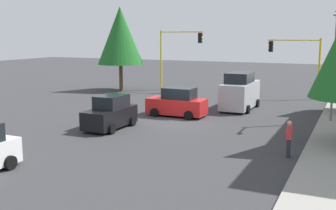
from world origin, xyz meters
TOP-DOWN VIEW (x-y plane):
  - ground_plane at (0.00, 0.00)m, footprint 120.00×120.00m
  - traffic_signal_far_right at (-14.00, -5.74)m, footprint 0.36×4.59m
  - traffic_signal_far_left at (-14.00, 5.62)m, footprint 0.36×4.59m
  - street_lamp_curbside at (-3.61, 9.20)m, footprint 2.15×0.28m
  - tree_opposite_side at (-12.00, -11.00)m, footprint 4.51×4.51m
  - delivery_van_silver at (-6.43, 2.66)m, footprint 4.80×2.22m
  - car_black at (3.12, -2.62)m, footprint 3.83×1.94m
  - car_red at (-2.00, -0.51)m, footprint 2.00×3.99m
  - pedestrian_crossing at (4.82, 7.96)m, footprint 0.40×0.24m

SIDE VIEW (x-z plane):
  - ground_plane at x=0.00m, z-range 0.00..0.00m
  - car_black at x=3.12m, z-range -0.09..1.88m
  - car_red at x=-2.00m, z-range -0.09..1.88m
  - pedestrian_crossing at x=4.82m, z-range 0.06..1.76m
  - delivery_van_silver at x=-6.43m, z-range -0.11..2.67m
  - traffic_signal_far_left at x=-14.00m, z-range 1.10..6.32m
  - traffic_signal_far_right at x=-14.00m, z-range 1.22..7.17m
  - street_lamp_curbside at x=-3.61m, z-range 0.85..7.85m
  - tree_opposite_side at x=-12.00m, z-range 1.30..9.55m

